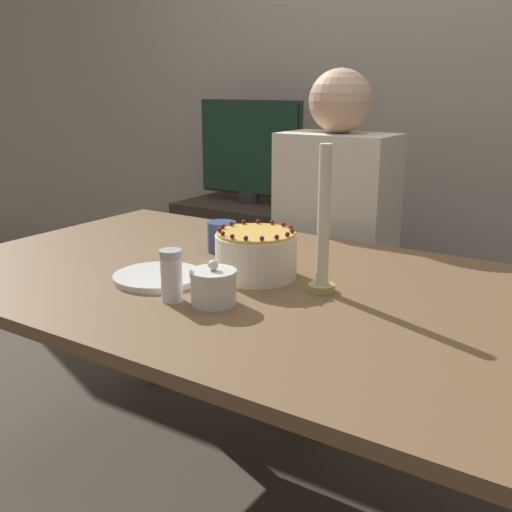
% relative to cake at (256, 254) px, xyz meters
% --- Properties ---
extents(wall_behind, '(8.00, 0.05, 2.60)m').
position_rel_cake_xyz_m(wall_behind, '(-0.01, 1.37, 0.52)').
color(wall_behind, '#ADA393').
rests_on(wall_behind, ground_plane).
extents(dining_table, '(1.70, 1.01, 0.72)m').
position_rel_cake_xyz_m(dining_table, '(-0.01, -0.03, -0.15)').
color(dining_table, brown).
rests_on(dining_table, ground_plane).
extents(cake, '(0.21, 0.21, 0.13)m').
position_rel_cake_xyz_m(cake, '(0.00, 0.00, 0.00)').
color(cake, '#EFE5CC').
rests_on(cake, dining_table).
extents(sugar_bowl, '(0.11, 0.11, 0.10)m').
position_rel_cake_xyz_m(sugar_bowl, '(0.03, -0.22, -0.02)').
color(sugar_bowl, silver).
rests_on(sugar_bowl, dining_table).
extents(sugar_shaker, '(0.05, 0.05, 0.12)m').
position_rel_cake_xyz_m(sugar_shaker, '(-0.06, -0.25, 0.00)').
color(sugar_shaker, white).
rests_on(sugar_shaker, dining_table).
extents(plate_stack, '(0.23, 0.23, 0.02)m').
position_rel_cake_xyz_m(plate_stack, '(-0.19, -0.16, -0.05)').
color(plate_stack, silver).
rests_on(plate_stack, dining_table).
extents(candle, '(0.06, 0.06, 0.35)m').
position_rel_cake_xyz_m(candle, '(0.19, -0.01, 0.09)').
color(candle, tan).
rests_on(candle, dining_table).
extents(cup, '(0.09, 0.09, 0.09)m').
position_rel_cake_xyz_m(cup, '(-0.22, 0.15, -0.02)').
color(cup, '#384C7F').
rests_on(cup, dining_table).
extents(person_man_blue_shirt, '(0.40, 0.34, 1.25)m').
position_rel_cake_xyz_m(person_man_blue_shirt, '(-0.10, 0.68, -0.23)').
color(person_man_blue_shirt, '#595960').
rests_on(person_man_blue_shirt, ground_plane).
extents(side_cabinet, '(0.62, 0.45, 0.66)m').
position_rel_cake_xyz_m(side_cabinet, '(-0.76, 1.11, -0.45)').
color(side_cabinet, '#382D23').
rests_on(side_cabinet, ground_plane).
extents(tv_monitor, '(0.55, 0.10, 0.48)m').
position_rel_cake_xyz_m(tv_monitor, '(-0.76, 1.11, 0.12)').
color(tv_monitor, '#2D2D33').
rests_on(tv_monitor, side_cabinet).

